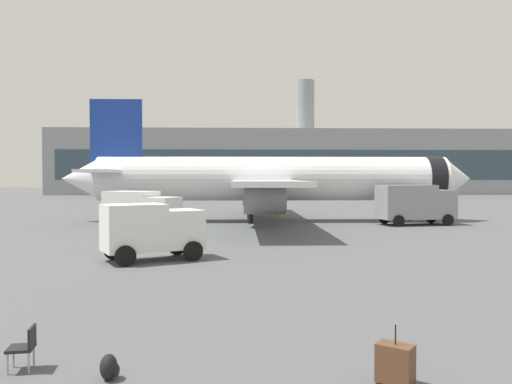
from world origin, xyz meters
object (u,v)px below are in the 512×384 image
(fuel_truck, at_px, (415,203))
(safety_cone_near, at_px, (185,232))
(cargo_van, at_px, (151,229))
(service_truck, at_px, (141,211))
(gate_chair, at_px, (25,345))
(safety_cone_mid, at_px, (277,213))
(airplane_at_gate, at_px, (270,179))
(traveller_backpack, at_px, (109,367))
(rolling_suitcase, at_px, (395,363))

(fuel_truck, distance_m, safety_cone_near, 19.29)
(cargo_van, bearing_deg, service_truck, 103.05)
(safety_cone_near, xyz_separation_m, gate_chair, (-0.83, -22.36, 0.18))
(safety_cone_near, distance_m, safety_cone_mid, 18.08)
(airplane_at_gate, bearing_deg, cargo_van, -108.08)
(safety_cone_mid, height_order, traveller_backpack, safety_cone_mid)
(airplane_at_gate, distance_m, safety_cone_mid, 5.94)
(airplane_at_gate, relative_size, safety_cone_mid, 46.89)
(airplane_at_gate, bearing_deg, safety_cone_mid, 78.83)
(cargo_van, relative_size, rolling_suitcase, 4.39)
(service_truck, relative_size, traveller_backpack, 11.00)
(safety_cone_near, height_order, safety_cone_mid, safety_cone_mid)
(cargo_van, height_order, safety_cone_mid, cargo_van)
(safety_cone_near, xyz_separation_m, safety_cone_mid, (7.18, 16.60, 0.06))
(rolling_suitcase, height_order, traveller_backpack, rolling_suitcase)
(airplane_at_gate, xyz_separation_m, rolling_suitcase, (-0.01, -35.05, -3.27))
(cargo_van, relative_size, traveller_backpack, 10.06)
(cargo_van, relative_size, safety_cone_near, 7.53)
(gate_chair, bearing_deg, cargo_van, 88.91)
(safety_cone_near, height_order, gate_chair, gate_chair)
(cargo_van, height_order, gate_chair, cargo_van)
(fuel_truck, xyz_separation_m, safety_cone_mid, (-10.39, 8.77, -1.40))
(safety_cone_mid, height_order, gate_chair, gate_chair)
(cargo_van, xyz_separation_m, safety_cone_near, (0.58, 9.09, -1.13))
(safety_cone_mid, bearing_deg, traveller_backpack, -98.98)
(service_truck, height_order, safety_cone_mid, service_truck)
(airplane_at_gate, distance_m, cargo_van, 22.02)
(cargo_van, bearing_deg, safety_cone_mid, 73.19)
(airplane_at_gate, distance_m, rolling_suitcase, 35.20)
(service_truck, relative_size, cargo_van, 1.09)
(safety_cone_mid, distance_m, traveller_backpack, 39.98)
(service_truck, xyz_separation_m, traveller_backpack, (3.87, -23.96, -1.37))
(safety_cone_mid, bearing_deg, cargo_van, -106.81)
(traveller_backpack, bearing_deg, safety_cone_near, 92.34)
(safety_cone_near, xyz_separation_m, traveller_backpack, (0.94, -22.89, -0.08))
(service_truck, height_order, cargo_van, service_truck)
(safety_cone_mid, bearing_deg, airplane_at_gate, -101.17)
(safety_cone_near, height_order, traveller_backpack, safety_cone_near)
(airplane_at_gate, height_order, safety_cone_mid, airplane_at_gate)
(fuel_truck, xyz_separation_m, rolling_suitcase, (-11.36, -31.14, -1.38))
(fuel_truck, relative_size, rolling_suitcase, 5.74)
(rolling_suitcase, xyz_separation_m, traveller_backpack, (-5.27, 0.42, -0.16))
(service_truck, height_order, safety_cone_near, service_truck)
(safety_cone_near, bearing_deg, airplane_at_gate, 62.09)
(cargo_van, distance_m, rolling_suitcase, 15.80)
(service_truck, height_order, traveller_backpack, service_truck)
(airplane_at_gate, height_order, gate_chair, airplane_at_gate)
(cargo_van, bearing_deg, airplane_at_gate, 71.92)
(safety_cone_near, relative_size, gate_chair, 0.75)
(airplane_at_gate, xyz_separation_m, safety_cone_near, (-6.22, -11.74, -3.34))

